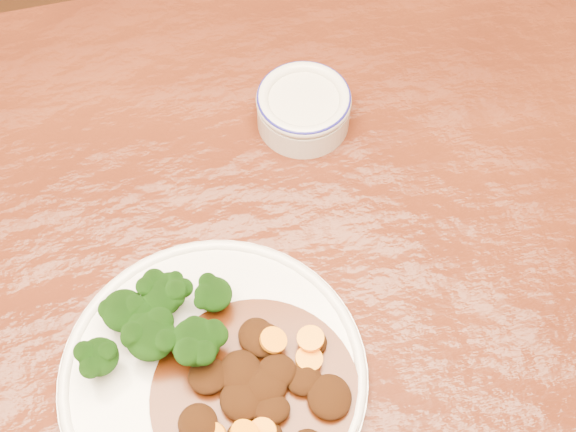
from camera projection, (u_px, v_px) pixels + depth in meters
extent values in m
cube|color=#501F0E|center=(220.00, 310.00, 0.80)|extent=(1.56, 1.00, 0.04)
cylinder|color=#3F240F|center=(575.00, 114.00, 1.41)|extent=(0.06, 0.06, 0.71)
cylinder|color=white|center=(214.00, 377.00, 0.74)|extent=(0.29, 0.29, 0.01)
torus|color=white|center=(213.00, 375.00, 0.73)|extent=(0.28, 0.28, 0.01)
cylinder|color=olive|center=(165.00, 306.00, 0.76)|extent=(0.01, 0.01, 0.02)
ellipsoid|color=black|center=(162.00, 296.00, 0.74)|extent=(0.04, 0.04, 0.03)
cylinder|color=olive|center=(198.00, 351.00, 0.74)|extent=(0.01, 0.01, 0.02)
ellipsoid|color=black|center=(195.00, 342.00, 0.72)|extent=(0.05, 0.05, 0.04)
cylinder|color=olive|center=(216.00, 303.00, 0.76)|extent=(0.01, 0.01, 0.02)
ellipsoid|color=black|center=(214.00, 294.00, 0.75)|extent=(0.03, 0.03, 0.03)
cylinder|color=olive|center=(128.00, 320.00, 0.75)|extent=(0.01, 0.01, 0.02)
ellipsoid|color=black|center=(124.00, 311.00, 0.73)|extent=(0.04, 0.04, 0.03)
cylinder|color=olive|center=(103.00, 365.00, 0.73)|extent=(0.01, 0.01, 0.02)
ellipsoid|color=black|center=(99.00, 357.00, 0.71)|extent=(0.04, 0.04, 0.03)
cylinder|color=olive|center=(154.00, 346.00, 0.74)|extent=(0.01, 0.01, 0.02)
ellipsoid|color=black|center=(151.00, 337.00, 0.72)|extent=(0.05, 0.05, 0.04)
cylinder|color=olive|center=(172.00, 299.00, 0.76)|extent=(0.01, 0.01, 0.02)
ellipsoid|color=black|center=(169.00, 290.00, 0.75)|extent=(0.03, 0.03, 0.03)
cylinder|color=#4A1C08|center=(255.00, 396.00, 0.72)|extent=(0.19, 0.19, 0.00)
ellipsoid|color=black|center=(264.00, 340.00, 0.74)|extent=(0.04, 0.03, 0.02)
ellipsoid|color=black|center=(236.00, 372.00, 0.72)|extent=(0.03, 0.03, 0.01)
ellipsoid|color=black|center=(208.00, 376.00, 0.72)|extent=(0.04, 0.04, 0.02)
ellipsoid|color=black|center=(314.00, 342.00, 0.74)|extent=(0.02, 0.02, 0.01)
ellipsoid|color=black|center=(265.00, 405.00, 0.71)|extent=(0.03, 0.03, 0.02)
ellipsoid|color=black|center=(240.00, 372.00, 0.72)|extent=(0.04, 0.04, 0.02)
ellipsoid|color=black|center=(242.00, 399.00, 0.71)|extent=(0.04, 0.04, 0.02)
ellipsoid|color=black|center=(272.00, 410.00, 0.70)|extent=(0.03, 0.03, 0.02)
ellipsoid|color=black|center=(329.00, 397.00, 0.71)|extent=(0.04, 0.04, 0.02)
ellipsoid|color=black|center=(198.00, 423.00, 0.69)|extent=(0.04, 0.04, 0.02)
ellipsoid|color=black|center=(277.00, 371.00, 0.72)|extent=(0.04, 0.03, 0.02)
ellipsoid|color=black|center=(256.00, 335.00, 0.74)|extent=(0.03, 0.04, 0.02)
ellipsoid|color=black|center=(266.00, 385.00, 0.71)|extent=(0.04, 0.04, 0.02)
ellipsoid|color=black|center=(304.00, 380.00, 0.72)|extent=(0.03, 0.03, 0.02)
cylinder|color=orange|center=(277.00, 374.00, 0.72)|extent=(0.03, 0.03, 0.01)
cylinder|color=orange|center=(309.00, 359.00, 0.73)|extent=(0.04, 0.04, 0.01)
cylinder|color=orange|center=(311.00, 338.00, 0.73)|extent=(0.03, 0.03, 0.01)
cylinder|color=orange|center=(273.00, 340.00, 0.73)|extent=(0.03, 0.03, 0.01)
cylinder|color=orange|center=(263.00, 432.00, 0.69)|extent=(0.03, 0.03, 0.02)
cylinder|color=beige|center=(303.00, 113.00, 0.89)|extent=(0.10, 0.10, 0.03)
cylinder|color=beige|center=(304.00, 101.00, 0.87)|extent=(0.08, 0.08, 0.01)
torus|color=beige|center=(304.00, 99.00, 0.87)|extent=(0.10, 0.10, 0.01)
torus|color=navy|center=(304.00, 97.00, 0.86)|extent=(0.10, 0.10, 0.00)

